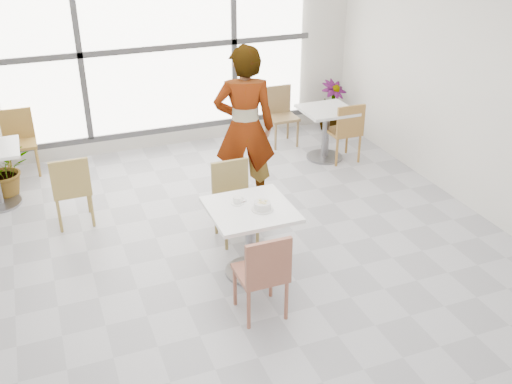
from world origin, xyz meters
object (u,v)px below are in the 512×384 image
object	(u,v)px
chair_far	(233,195)
bg_chair_left_near	(71,186)
main_table	(250,228)
plant_right	(332,106)
oatmeal_bowl	(262,206)
plant_left	(4,169)
person	(245,128)
bg_chair_left_far	(19,137)
bg_table_right	(326,126)
bg_chair_right_near	(346,129)
chair_near	(264,271)
coffee_cup	(238,201)
bg_chair_right_far	(280,111)

from	to	relation	value
chair_far	bg_chair_left_near	bearing A→B (deg)	152.10
main_table	plant_right	distance (m)	4.21
oatmeal_bowl	plant_right	size ratio (longest dim) A/B	0.26
plant_left	plant_right	bearing A→B (deg)	6.26
person	bg_chair_left_far	bearing A→B (deg)	-21.66
bg_table_right	bg_chair_right_near	xyz separation A→B (m)	(0.20, -0.22, 0.01)
chair_near	oatmeal_bowl	distance (m)	0.72
main_table	person	bearing A→B (deg)	71.67
chair_near	plant_left	size ratio (longest dim) A/B	1.20
main_table	bg_chair_left_near	bearing A→B (deg)	133.53
coffee_cup	person	size ratio (longest dim) A/B	0.08
bg_chair_left_near	plant_right	world-z (taller)	bg_chair_left_near
bg_chair_left_far	coffee_cup	bearing A→B (deg)	-59.11
oatmeal_bowl	person	world-z (taller)	person
main_table	bg_chair_right_far	world-z (taller)	bg_chair_right_far
bg_chair_left_near	bg_chair_right_near	world-z (taller)	same
coffee_cup	bg_chair_right_far	world-z (taller)	bg_chair_right_far
chair_near	bg_chair_left_far	size ratio (longest dim) A/B	1.00
bg_chair_left_far	bg_chair_right_near	distance (m)	4.48
person	bg_chair_right_far	xyz separation A→B (m)	(1.18, 1.65, -0.49)
person	bg_chair_right_near	distance (m)	1.93
bg_chair_left_near	person	bearing A→B (deg)	174.82
main_table	plant_left	bearing A→B (deg)	129.70
oatmeal_bowl	bg_chair_left_far	world-z (taller)	bg_chair_left_far
main_table	chair_far	xyz separation A→B (m)	(0.09, 0.76, -0.02)
bg_chair_right_far	bg_chair_right_near	bearing A→B (deg)	-60.24
bg_chair_left_far	plant_right	distance (m)	4.70
person	bg_chair_left_near	bearing A→B (deg)	11.16
coffee_cup	person	xyz separation A→B (m)	(0.56, 1.31, 0.21)
chair_near	person	xyz separation A→B (m)	(0.62, 2.14, 0.49)
bg_chair_right_far	bg_table_right	bearing A→B (deg)	-64.68
person	plant_left	distance (m)	3.10
main_table	bg_table_right	size ratio (longest dim) A/B	1.07
chair_far	bg_chair_left_near	xyz separation A→B (m)	(-1.63, 0.86, 0.00)
main_table	bg_chair_left_far	world-z (taller)	bg_chair_left_far
person	bg_chair_left_far	world-z (taller)	person
main_table	bg_chair_right_near	distance (m)	3.06
plant_left	plant_right	distance (m)	4.94
oatmeal_bowl	bg_chair_left_near	bearing A→B (deg)	133.79
plant_right	bg_chair_right_near	bearing A→B (deg)	-109.25
bg_chair_right_near	bg_chair_left_far	bearing A→B (deg)	-17.21
main_table	chair_near	distance (m)	0.72
oatmeal_bowl	bg_table_right	distance (m)	3.09
bg_chair_left_far	bg_chair_right_near	xyz separation A→B (m)	(4.28, -1.33, 0.00)
chair_far	plant_left	xyz separation A→B (m)	(-2.36, 1.97, -0.14)
chair_far	person	distance (m)	0.92
coffee_cup	bg_chair_right_near	world-z (taller)	bg_chair_right_near
main_table	chair_far	size ratio (longest dim) A/B	0.92
plant_right	main_table	bearing A→B (deg)	-128.94
chair_near	bg_chair_left_near	world-z (taller)	same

